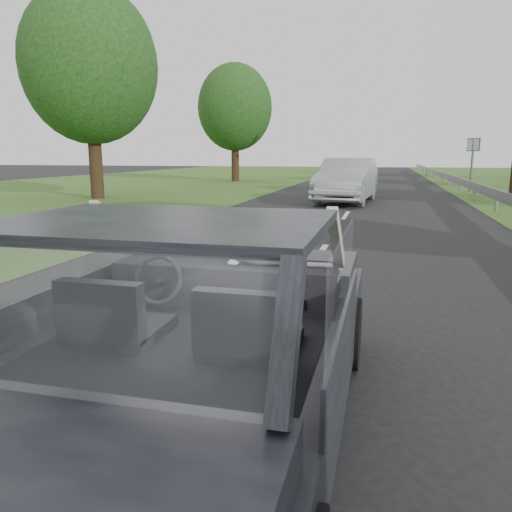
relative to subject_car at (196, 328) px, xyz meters
The scene contains 11 objects.
ground 0.72m from the subject_car, ahead, with size 140.00×140.00×0.00m, color #262627.
subject_car is the anchor object (origin of this frame).
dashboard 0.64m from the subject_car, 90.00° to the left, with size 1.58×0.45×0.30m, color black.
driver_seat 0.52m from the subject_car, 144.06° to the right, with size 0.50×0.72×0.42m, color black.
passenger_seat 0.52m from the subject_car, 35.94° to the right, with size 0.50×0.72×0.42m, color black.
steering_wheel 0.55m from the subject_car, 140.48° to the left, with size 0.36×0.36×0.04m, color black.
cat 0.75m from the subject_car, 64.58° to the left, with size 0.56×0.17×0.25m, color gray.
other_car 16.24m from the subject_car, 91.10° to the left, with size 1.95×4.94×1.63m, color #A4A7AE.
highway_sign 23.12m from the subject_car, 77.70° to the left, with size 0.10×1.00×2.49m, color #186A25.
tree_5 18.70m from the subject_car, 123.59° to the left, with size 5.21×5.21×7.89m, color black, non-canonical shape.
tree_6 30.79m from the subject_car, 106.30° to the left, with size 4.81×4.81×7.29m, color black, non-canonical shape.
Camera 1 is at (1.07, -2.70, 1.76)m, focal length 35.00 mm.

